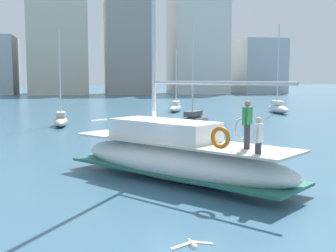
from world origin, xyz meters
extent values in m
plane|color=#38607A|center=(0.00, 0.00, 0.00)|extent=(400.00, 400.00, 0.00)
ellipsoid|color=white|center=(-0.29, -0.25, 0.70)|extent=(7.84, 9.02, 1.40)
cube|color=#236656|center=(-0.29, -0.25, 0.39)|extent=(7.74, 8.88, 0.10)
cube|color=beige|center=(-0.29, -0.25, 1.44)|extent=(7.39, 8.52, 0.08)
cube|color=white|center=(-0.74, 0.31, 1.83)|extent=(4.00, 4.43, 0.70)
cylinder|color=#B7B7BC|center=(0.75, -1.57, 3.60)|extent=(3.67, 4.59, 0.12)
cylinder|color=silver|center=(-3.03, 3.21, 1.95)|extent=(0.74, 0.61, 0.06)
torus|color=orange|center=(0.43, -3.05, 1.95)|extent=(0.54, 0.64, 0.70)
cylinder|color=#33333D|center=(1.50, -2.51, 1.88)|extent=(0.20, 0.20, 0.80)
cube|color=#338C4C|center=(1.50, -2.51, 2.56)|extent=(0.38, 0.36, 0.56)
sphere|color=#9E7051|center=(1.50, -2.51, 2.95)|extent=(0.20, 0.20, 0.20)
cylinder|color=#338C4C|center=(1.33, -2.65, 2.51)|extent=(0.09, 0.09, 0.50)
cylinder|color=#338C4C|center=(1.67, -2.37, 2.51)|extent=(0.09, 0.09, 0.50)
cylinder|color=#33333D|center=(1.51, -3.42, 1.66)|extent=(0.20, 0.20, 0.35)
cube|color=white|center=(1.51, -3.42, 2.11)|extent=(0.38, 0.36, 0.56)
sphere|color=beige|center=(1.51, -3.42, 2.50)|extent=(0.20, 0.20, 0.20)
cylinder|color=white|center=(1.34, -3.55, 2.06)|extent=(0.09, 0.09, 0.50)
cylinder|color=white|center=(1.69, -3.28, 2.06)|extent=(0.09, 0.09, 0.50)
torus|color=silver|center=(1.35, -2.32, 2.10)|extent=(0.63, 0.52, 0.76)
ellipsoid|color=#4C4C51|center=(4.81, 17.40, 0.39)|extent=(3.90, 4.42, 0.77)
cube|color=#4C4C51|center=(4.66, 17.21, 0.97)|extent=(1.78, 1.94, 0.40)
cylinder|color=silver|center=(4.59, 17.12, 4.63)|extent=(0.12, 0.12, 7.72)
ellipsoid|color=silver|center=(6.30, 31.74, 0.38)|extent=(2.68, 4.77, 0.76)
cube|color=silver|center=(6.38, 31.95, 0.96)|extent=(1.33, 2.01, 0.40)
cylinder|color=silver|center=(6.42, 32.06, 3.78)|extent=(0.12, 0.12, 6.03)
ellipsoid|color=silver|center=(16.58, 27.70, 0.44)|extent=(1.99, 5.61, 0.89)
cube|color=silver|center=(16.62, 27.98, 1.09)|extent=(1.12, 2.29, 0.40)
cylinder|color=silver|center=(16.63, 28.11, 5.10)|extent=(0.14, 0.14, 8.43)
ellipsoid|color=#B7B2A8|center=(-5.45, 19.26, 0.35)|extent=(1.03, 4.28, 0.69)
cube|color=#B7B2A8|center=(-5.45, 19.47, 0.89)|extent=(0.66, 1.71, 0.40)
cylinder|color=silver|center=(-5.45, 19.58, 4.05)|extent=(0.12, 0.12, 6.73)
ellipsoid|color=silver|center=(-1.51, -7.33, 0.32)|extent=(0.23, 0.38, 0.16)
sphere|color=silver|center=(-1.54, -7.14, 0.35)|extent=(0.11, 0.11, 0.11)
cone|color=gold|center=(-1.55, -7.08, 0.34)|extent=(0.05, 0.08, 0.04)
cube|color=#9E9993|center=(-1.75, -7.36, 0.34)|extent=(0.49, 0.21, 0.12)
cube|color=#9E9993|center=(-1.28, -7.29, 0.34)|extent=(0.49, 0.21, 0.12)
cube|color=beige|center=(-8.74, 86.80, 9.88)|extent=(12.42, 17.17, 19.76)
cube|color=gray|center=(6.02, 83.74, 10.33)|extent=(9.56, 11.45, 20.66)
cube|color=silver|center=(22.26, 84.10, 11.84)|extent=(12.00, 13.55, 23.68)
cube|color=#B2B7BC|center=(37.32, 85.97, 6.30)|extent=(10.08, 15.95, 12.61)
camera|label=1|loc=(-3.67, -15.90, 3.80)|focal=47.17mm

